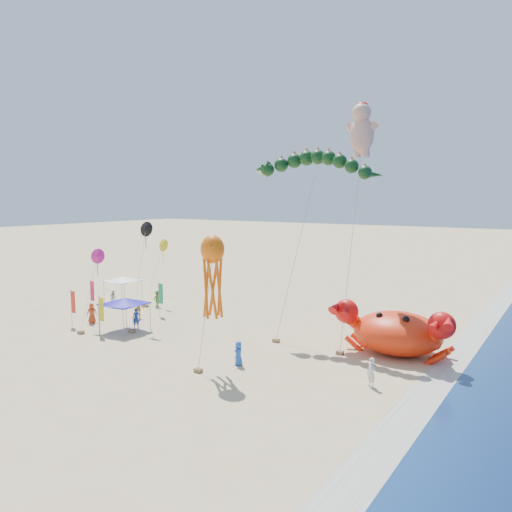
{
  "coord_description": "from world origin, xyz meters",
  "views": [
    {
      "loc": [
        18.74,
        -29.53,
        10.96
      ],
      "look_at": [
        -2.0,
        2.0,
        6.5
      ],
      "focal_mm": 35.0,
      "sensor_mm": 36.0,
      "label": 1
    }
  ],
  "objects": [
    {
      "name": "ground",
      "position": [
        0.0,
        0.0,
        0.0
      ],
      "size": [
        320.0,
        320.0,
        0.0
      ],
      "primitive_type": "plane",
      "color": "#D1B784",
      "rests_on": "ground"
    },
    {
      "name": "foam_strip",
      "position": [
        12.0,
        0.0,
        0.01
      ],
      "size": [
        320.0,
        320.0,
        0.0
      ],
      "primitive_type": "plane",
      "color": "silver",
      "rests_on": "ground"
    },
    {
      "name": "crab_inflatable",
      "position": [
        8.32,
        4.25,
        1.63
      ],
      "size": [
        8.46,
        5.49,
        3.71
      ],
      "color": "#FF2F0D",
      "rests_on": "ground"
    },
    {
      "name": "dragon_kite",
      "position": [
        0.98,
        5.54,
        13.16
      ],
      "size": [
        10.17,
        4.89,
        14.28
      ],
      "color": "black",
      "rests_on": "ground"
    },
    {
      "name": "cherub_kite",
      "position": [
        3.85,
        8.05,
        16.24
      ],
      "size": [
        2.4,
        7.09,
        18.29
      ],
      "color": "#ECA990",
      "rests_on": "ground"
    },
    {
      "name": "octopus_kite",
      "position": [
        -0.54,
        -5.18,
        6.4
      ],
      "size": [
        1.57,
        1.92,
        8.63
      ],
      "color": "orange",
      "rests_on": "ground"
    },
    {
      "name": "canopy_blue",
      "position": [
        -12.48,
        -1.84,
        2.44
      ],
      "size": [
        3.47,
        3.47,
        2.71
      ],
      "color": "gray",
      "rests_on": "ground"
    },
    {
      "name": "canopy_white",
      "position": [
        -21.31,
        5.9,
        2.44
      ],
      "size": [
        3.28,
        3.28,
        2.71
      ],
      "color": "gray",
      "rests_on": "ground"
    },
    {
      "name": "feather_flags",
      "position": [
        -15.88,
        -0.71,
        2.01
      ],
      "size": [
        7.6,
        7.42,
        3.2
      ],
      "color": "gray",
      "rests_on": "ground"
    },
    {
      "name": "beachgoers",
      "position": [
        -12.11,
        1.12,
        0.85
      ],
      "size": [
        30.17,
        10.61,
        1.77
      ],
      "color": "#1C3BA7",
      "rests_on": "ground"
    },
    {
      "name": "small_kites",
      "position": [
        -14.87,
        1.72,
        6.11
      ],
      "size": [
        6.15,
        12.81,
        8.96
      ],
      "color": "yellow",
      "rests_on": "ground"
    }
  ]
}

